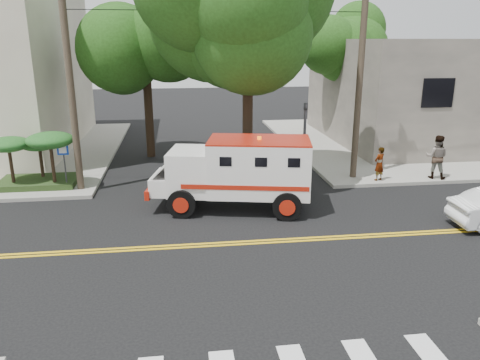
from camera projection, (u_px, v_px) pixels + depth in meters
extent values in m
plane|color=black|center=(231.00, 244.00, 14.57)|extent=(100.00, 100.00, 0.00)
cube|color=gray|center=(421.00, 141.00, 29.09)|extent=(17.00, 17.00, 0.15)
cube|color=#5E5851|center=(445.00, 90.00, 28.87)|extent=(14.00, 12.00, 6.00)
cylinder|color=#382D23|center=(70.00, 83.00, 18.27)|extent=(0.28, 0.28, 9.00)
cylinder|color=#382D23|center=(360.00, 79.00, 19.97)|extent=(0.28, 0.28, 9.00)
cylinder|color=black|center=(248.00, 103.00, 19.93)|extent=(0.44, 0.44, 7.00)
sphere|color=#1D3E10|center=(248.00, 17.00, 18.93)|extent=(5.32, 5.32, 5.32)
sphere|color=#1D3E10|center=(280.00, 0.00, 18.19)|extent=(4.56, 4.56, 4.56)
cylinder|color=black|center=(148.00, 105.00, 24.78)|extent=(0.44, 0.44, 5.60)
sphere|color=#1D3E10|center=(145.00, 50.00, 23.98)|extent=(3.92, 3.92, 3.92)
sphere|color=#1D3E10|center=(161.00, 42.00, 23.43)|extent=(3.36, 3.36, 3.36)
cylinder|color=black|center=(333.00, 91.00, 29.99)|extent=(0.44, 0.44, 5.95)
sphere|color=#1D3E10|center=(336.00, 42.00, 29.14)|extent=(4.20, 4.20, 4.20)
sphere|color=#1D3E10|center=(354.00, 35.00, 28.55)|extent=(3.60, 3.60, 3.60)
cylinder|color=#3F3F42|center=(304.00, 145.00, 19.86)|extent=(0.12, 0.12, 3.60)
imported|color=#3F3F42|center=(305.00, 114.00, 19.47)|extent=(0.15, 0.18, 0.90)
cylinder|color=#3F3F42|center=(65.00, 168.00, 19.38)|extent=(0.06, 0.06, 2.00)
cube|color=#0C33A5|center=(63.00, 150.00, 19.10)|extent=(0.45, 0.03, 0.45)
cube|color=#1E3314|center=(39.00, 182.00, 20.00)|extent=(3.20, 2.00, 0.24)
cylinder|color=black|center=(11.00, 165.00, 19.35)|extent=(0.14, 0.14, 1.52)
ellipsoid|color=#14451A|center=(8.00, 144.00, 19.10)|extent=(1.73, 1.73, 0.60)
cylinder|color=black|center=(41.00, 161.00, 20.16)|extent=(0.14, 0.14, 1.36)
ellipsoid|color=#14451A|center=(39.00, 144.00, 19.94)|extent=(1.55, 1.55, 0.54)
cylinder|color=black|center=(53.00, 162.00, 19.35)|extent=(0.14, 0.14, 1.68)
ellipsoid|color=#14451A|center=(50.00, 140.00, 19.08)|extent=(1.91, 1.91, 0.66)
cube|color=white|center=(259.00, 167.00, 17.08)|extent=(4.00, 2.84, 1.96)
cube|color=white|center=(191.00, 171.00, 17.31)|extent=(1.88, 2.31, 1.59)
cube|color=black|center=(171.00, 159.00, 17.23)|extent=(0.37, 1.57, 0.65)
cube|color=white|center=(165.00, 182.00, 17.50)|extent=(1.20, 2.00, 0.65)
cube|color=#A61C0C|center=(153.00, 188.00, 17.60)|extent=(0.57, 2.00, 0.33)
cube|color=#A61C0C|center=(259.00, 140.00, 16.80)|extent=(4.00, 2.84, 0.06)
cylinder|color=black|center=(182.00, 204.00, 16.59)|extent=(1.07, 0.50, 1.03)
cylinder|color=black|center=(191.00, 186.00, 18.59)|extent=(1.07, 0.50, 1.03)
cylinder|color=black|center=(287.00, 206.00, 16.34)|extent=(1.07, 0.50, 1.03)
cylinder|color=black|center=(286.00, 188.00, 18.34)|extent=(1.07, 0.50, 1.03)
imported|color=gray|center=(379.00, 164.00, 20.45)|extent=(0.65, 0.57, 1.49)
imported|color=gray|center=(437.00, 157.00, 20.73)|extent=(1.19, 1.13, 1.95)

